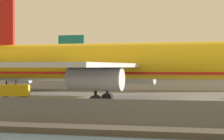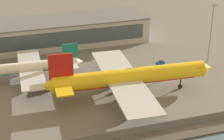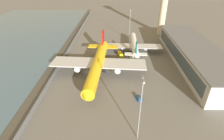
# 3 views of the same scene
# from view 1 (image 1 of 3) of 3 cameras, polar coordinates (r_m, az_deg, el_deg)

# --- Properties ---
(ground_plane) EXTENTS (500.00, 500.00, 0.00)m
(ground_plane) POSITION_cam_1_polar(r_m,az_deg,el_deg) (58.55, -2.69, -5.05)
(ground_plane) COLOR #66635E
(shoreline_seawall) EXTENTS (320.00, 3.00, 0.50)m
(shoreline_seawall) POSITION_cam_1_polar(r_m,az_deg,el_deg) (39.41, -11.20, -7.35)
(shoreline_seawall) COLOR #474238
(shoreline_seawall) RESTS_ON ground
(perimeter_fence) EXTENTS (280.00, 0.10, 2.54)m
(perimeter_fence) POSITION_cam_1_polar(r_m,az_deg,el_deg) (43.39, -8.69, -5.28)
(perimeter_fence) COLOR slate
(perimeter_fence) RESTS_ON ground
(cargo_jet_yellow) EXTENTS (55.67, 47.77, 16.24)m
(cargo_jet_yellow) POSITION_cam_1_polar(r_m,az_deg,el_deg) (63.31, 0.92, 0.98)
(cargo_jet_yellow) COLOR yellow
(cargo_jet_yellow) RESTS_ON ground
(passenger_jet_white_teal) EXTENTS (40.48, 34.59, 11.93)m
(passenger_jet_white_teal) POSITION_cam_1_polar(r_m,az_deg,el_deg) (93.13, -14.05, -0.23)
(passenger_jet_white_teal) COLOR white
(passenger_jet_white_teal) RESTS_ON ground
(ops_van) EXTENTS (5.56, 3.34, 2.48)m
(ops_van) POSITION_cam_1_polar(r_m,az_deg,el_deg) (81.81, -12.48, -2.61)
(ops_van) COLOR yellow
(ops_van) RESTS_ON ground
(terminal_building) EXTENTS (79.00, 20.81, 10.88)m
(terminal_building) POSITION_cam_1_polar(r_m,az_deg,el_deg) (117.74, -0.14, 0.35)
(terminal_building) COLOR #B2B2B7
(terminal_building) RESTS_ON ground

